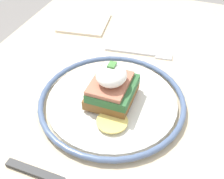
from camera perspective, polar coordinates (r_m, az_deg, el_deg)
The scene contains 5 objects.
dining_table at distance 0.62m, azimuth 2.01°, elevation -12.15°, with size 0.96×0.67×0.77m.
plate at distance 0.50m, azimuth 0.00°, elevation -2.30°, with size 0.26×0.26×0.02m.
sandwich at distance 0.48m, azimuth 0.00°, elevation 0.42°, with size 0.12×0.08×0.08m.
fork at distance 0.63m, azimuth 6.13°, elevation 7.35°, with size 0.03×0.15×0.00m.
napkin at distance 0.75m, azimuth -5.63°, elevation 13.33°, with size 0.11×0.12×0.01m, color beige.
Camera 1 is at (0.35, 0.10, 1.13)m, focal length 45.00 mm.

